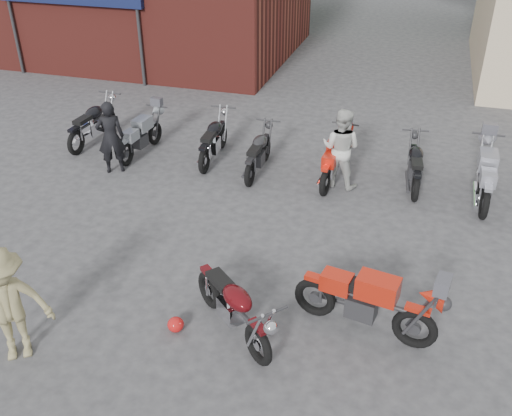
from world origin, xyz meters
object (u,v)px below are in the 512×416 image
(row_bike_2, at_px, (214,137))
(row_bike_4, at_px, (335,157))
(vintage_motorcycle, at_px, (233,303))
(row_bike_1, at_px, (141,134))
(person_light, at_px, (341,148))
(helmet, at_px, (176,324))
(row_bike_6, at_px, (486,173))
(row_bike_3, at_px, (259,151))
(person_tan, at_px, (7,306))
(person_dark, at_px, (111,137))
(sportbike, at_px, (368,299))
(row_bike_0, at_px, (92,121))
(row_bike_5, at_px, (415,163))

(row_bike_2, height_order, row_bike_4, row_bike_4)
(vintage_motorcycle, bearing_deg, row_bike_1, 168.94)
(vintage_motorcycle, bearing_deg, person_light, 123.38)
(helmet, bearing_deg, row_bike_6, 50.75)
(row_bike_2, xyz_separation_m, row_bike_6, (6.06, -0.21, 0.05))
(row_bike_3, bearing_deg, row_bike_1, 86.73)
(person_tan, relative_size, row_bike_3, 0.97)
(vintage_motorcycle, relative_size, person_tan, 1.10)
(row_bike_1, xyz_separation_m, row_bike_4, (4.71, -0.02, 0.04))
(row_bike_3, distance_m, row_bike_4, 1.72)
(row_bike_3, bearing_deg, person_dark, 105.13)
(sportbike, relative_size, person_tan, 1.18)
(row_bike_2, bearing_deg, row_bike_0, 85.74)
(row_bike_0, bearing_deg, person_tan, -154.85)
(person_dark, height_order, row_bike_1, person_dark)
(row_bike_1, bearing_deg, person_light, -87.90)
(sportbike, xyz_separation_m, row_bike_5, (0.41, 4.97, -0.07))
(person_light, relative_size, row_bike_3, 0.95)
(helmet, xyz_separation_m, person_light, (1.55, 5.33, 0.76))
(person_light, relative_size, row_bike_4, 0.90)
(helmet, height_order, row_bike_1, row_bike_1)
(person_dark, bearing_deg, vintage_motorcycle, 103.11)
(helmet, xyz_separation_m, row_bike_2, (-1.52, 5.76, 0.45))
(person_light, height_order, person_tan, person_tan)
(row_bike_4, bearing_deg, row_bike_0, 91.49)
(sportbike, xyz_separation_m, row_bike_4, (-1.31, 4.71, -0.04))
(row_bike_1, bearing_deg, person_tan, -163.68)
(row_bike_4, bearing_deg, row_bike_5, -77.42)
(row_bike_4, bearing_deg, person_tan, 157.41)
(sportbike, distance_m, row_bike_1, 7.66)
(row_bike_1, height_order, row_bike_2, row_bike_2)
(row_bike_0, xyz_separation_m, row_bike_4, (6.18, -0.29, -0.01))
(row_bike_3, bearing_deg, row_bike_0, 84.15)
(row_bike_1, distance_m, row_bike_3, 3.00)
(person_light, distance_m, row_bike_2, 3.11)
(helmet, distance_m, row_bike_3, 5.44)
(row_bike_3, bearing_deg, row_bike_4, -87.14)
(person_light, distance_m, row_bike_4, 0.39)
(row_bike_0, relative_size, row_bike_4, 1.02)
(helmet, relative_size, row_bike_1, 0.14)
(row_bike_1, height_order, row_bike_4, row_bike_4)
(sportbike, relative_size, row_bike_2, 1.08)
(row_bike_2, bearing_deg, row_bike_4, -97.83)
(person_tan, xyz_separation_m, row_bike_1, (-1.38, 6.65, -0.36))
(sportbike, relative_size, row_bike_1, 1.15)
(person_tan, bearing_deg, person_light, 29.27)
(helmet, xyz_separation_m, row_bike_0, (-4.78, 5.81, 0.46))
(sportbike, xyz_separation_m, person_light, (-1.16, 4.52, 0.27))
(row_bike_0, xyz_separation_m, row_bike_3, (4.46, -0.40, -0.04))
(sportbike, distance_m, helmet, 2.87)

